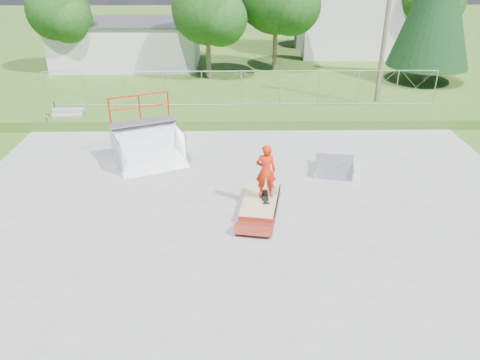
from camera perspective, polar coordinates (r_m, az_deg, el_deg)
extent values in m
plane|color=#365A19|center=(15.22, 0.85, -4.84)|extent=(120.00, 120.00, 0.00)
cube|color=gray|center=(15.21, 0.85, -4.77)|extent=(20.00, 16.00, 0.04)
cube|color=#365A19|center=(23.75, 0.18, 7.79)|extent=(24.00, 3.00, 0.50)
cube|color=maroon|center=(15.77, 2.50, -2.95)|extent=(1.52, 2.50, 0.33)
cube|color=tan|center=(15.69, 2.51, -2.40)|extent=(1.54, 2.52, 0.02)
cube|color=black|center=(15.72, 3.07, -2.12)|extent=(0.24, 0.80, 0.13)
imported|color=red|center=(15.29, 3.15, 0.89)|extent=(0.67, 0.44, 1.84)
cube|color=#BABBB6|center=(36.35, -13.43, 15.83)|extent=(10.00, 6.00, 3.00)
cube|color=#BABBB6|center=(40.45, 13.27, 18.34)|extent=(8.00, 6.00, 5.00)
cylinder|color=brown|center=(26.48, 17.31, 17.01)|extent=(0.24, 0.24, 8.00)
cylinder|color=brown|center=(31.72, -3.84, 14.44)|extent=(0.30, 0.30, 2.45)
sphere|color=#173E11|center=(31.20, -4.03, 20.16)|extent=(4.48, 4.48, 4.48)
sphere|color=#173E11|center=(30.68, -2.39, 19.03)|extent=(3.36, 3.36, 3.36)
cylinder|color=brown|center=(33.73, 4.25, 15.47)|extent=(0.30, 0.30, 2.80)
sphere|color=#173E11|center=(32.74, 6.32, 20.36)|extent=(3.84, 3.84, 3.84)
cylinder|color=brown|center=(35.59, -20.50, 14.08)|extent=(0.30, 0.30, 2.27)
sphere|color=#173E11|center=(35.14, -21.30, 18.76)|extent=(4.16, 4.16, 4.16)
sphere|color=#173E11|center=(34.47, -20.16, 17.93)|extent=(3.12, 3.12, 3.12)
cylinder|color=brown|center=(40.23, 20.93, 15.58)|extent=(0.30, 0.30, 2.62)
sphere|color=#173E11|center=(39.64, 23.21, 19.22)|extent=(3.60, 3.60, 3.60)
cylinder|color=brown|center=(41.89, 6.86, 17.09)|extent=(0.30, 0.30, 2.10)
sphere|color=#173E11|center=(41.53, 7.08, 20.80)|extent=(3.84, 3.84, 3.84)
sphere|color=#173E11|center=(41.21, 8.18, 20.02)|extent=(2.88, 2.88, 2.88)
cylinder|color=brown|center=(33.26, 21.57, 12.15)|extent=(0.28, 0.28, 1.20)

